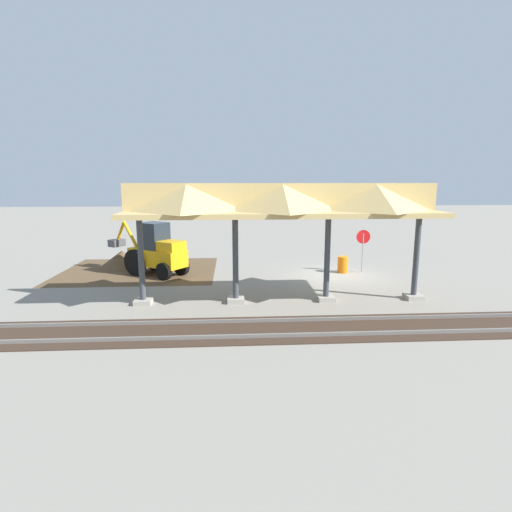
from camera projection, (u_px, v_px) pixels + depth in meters
The scene contains 8 objects.
ground_plane at pixel (337, 275), 21.36m from camera, with size 120.00×120.00×0.00m, color gray.
dirt_work_zone at pixel (140, 271), 22.50m from camera, with size 8.47×7.00×0.01m, color brown.
platform_canopy at pixel (282, 202), 16.01m from camera, with size 12.62×3.20×4.90m.
rail_tracks at pixel (395, 326), 13.82m from camera, with size 60.00×2.58×0.15m.
stop_sign at pixel (363, 242), 21.84m from camera, with size 0.76×0.07×2.36m.
backhoe at pixel (155, 251), 21.35m from camera, with size 4.82×3.94×2.82m.
dirt_mound at pixel (123, 267), 23.49m from camera, with size 5.25×5.25×1.94m, color brown.
traffic_barrel at pixel (343, 265), 21.96m from camera, with size 0.56×0.56×0.90m, color orange.
Camera 1 is at (5.64, 20.49, 4.99)m, focal length 28.00 mm.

